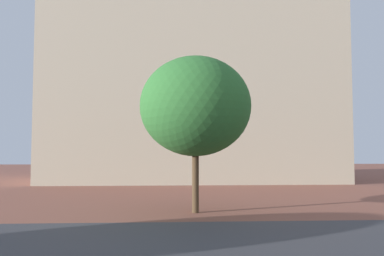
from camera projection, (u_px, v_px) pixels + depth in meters
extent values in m
plane|color=brown|center=(183.00, 236.00, 11.22)|extent=(120.00, 120.00, 0.00)
cube|color=#38383D|center=(184.00, 244.00, 10.18)|extent=(120.00, 6.39, 0.00)
cube|color=beige|center=(192.00, 80.00, 33.09)|extent=(23.56, 10.20, 17.43)
cube|color=beige|center=(223.00, 18.00, 33.57)|extent=(4.64, 4.64, 28.50)
cylinder|color=beige|center=(61.00, 42.00, 29.08)|extent=(2.80, 2.80, 21.66)
cylinder|color=beige|center=(324.00, 48.00, 30.17)|extent=(2.80, 2.80, 21.32)
cylinder|color=#4C3823|center=(195.00, 182.00, 15.46)|extent=(0.28, 0.28, 2.51)
ellipsoid|color=#2D6B2D|center=(195.00, 106.00, 15.64)|extent=(4.57, 4.57, 4.11)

